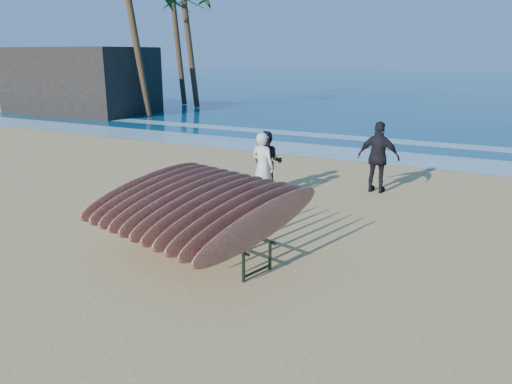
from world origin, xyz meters
TOP-DOWN VIEW (x-y plane):
  - ground at (0.00, 0.00)m, footprint 120.00×120.00m
  - ocean at (0.00, 55.00)m, footprint 160.00×160.00m
  - foam_near at (0.00, 10.00)m, footprint 160.00×160.00m
  - foam_far at (0.00, 13.50)m, footprint 160.00×160.00m
  - surfboard_rack at (-0.60, -0.38)m, footprint 3.85×3.75m
  - person_white at (-1.10, 3.27)m, footprint 0.68×0.51m
  - person_dark_a at (-1.28, 3.90)m, footprint 0.94×0.83m
  - person_dark_b at (1.27, 5.32)m, footprint 1.11×0.49m
  - building at (-19.65, 15.17)m, footprint 8.78×4.88m
  - palm_mid at (-14.88, 20.16)m, footprint 5.20×5.20m

SIDE VIEW (x-z plane):
  - ground at x=0.00m, z-range 0.00..0.00m
  - ocean at x=0.00m, z-range 0.01..0.01m
  - foam_far at x=0.00m, z-range 0.01..0.01m
  - foam_near at x=0.00m, z-range 0.01..0.01m
  - person_dark_a at x=-1.28m, z-range 0.00..1.63m
  - person_white at x=-1.10m, z-range 0.00..1.71m
  - surfboard_rack at x=-0.60m, z-range 0.17..1.65m
  - person_dark_b at x=1.27m, z-range 0.00..1.88m
  - building at x=-19.65m, z-range 0.00..3.90m
  - palm_mid at x=-14.88m, z-range 2.89..10.35m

